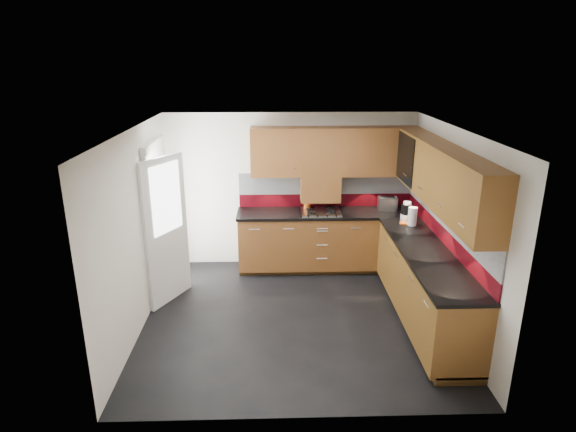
{
  "coord_description": "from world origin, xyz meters",
  "views": [
    {
      "loc": [
        -0.26,
        -5.44,
        3.19
      ],
      "look_at": [
        -0.07,
        0.65,
        1.16
      ],
      "focal_mm": 30.0,
      "sensor_mm": 36.0,
      "label": 1
    }
  ],
  "objects_px": {
    "gas_hob": "(321,211)",
    "food_processor": "(407,212)",
    "utensil_pot": "(307,203)",
    "toaster": "(387,204)"
  },
  "relations": [
    {
      "from": "utensil_pot",
      "to": "toaster",
      "type": "height_order",
      "value": "utensil_pot"
    },
    {
      "from": "utensil_pot",
      "to": "food_processor",
      "type": "xyz_separation_m",
      "value": [
        1.39,
        -0.57,
        0.03
      ]
    },
    {
      "from": "gas_hob",
      "to": "utensil_pot",
      "type": "distance_m",
      "value": 0.28
    },
    {
      "from": "gas_hob",
      "to": "utensil_pot",
      "type": "height_order",
      "value": "utensil_pot"
    },
    {
      "from": "utensil_pot",
      "to": "toaster",
      "type": "relative_size",
      "value": 1.31
    },
    {
      "from": "food_processor",
      "to": "utensil_pot",
      "type": "bearing_deg",
      "value": 157.71
    },
    {
      "from": "gas_hob",
      "to": "food_processor",
      "type": "relative_size",
      "value": 2.13
    },
    {
      "from": "utensil_pot",
      "to": "food_processor",
      "type": "relative_size",
      "value": 1.43
    },
    {
      "from": "toaster",
      "to": "food_processor",
      "type": "xyz_separation_m",
      "value": [
        0.16,
        -0.49,
        0.03
      ]
    },
    {
      "from": "gas_hob",
      "to": "utensil_pot",
      "type": "bearing_deg",
      "value": 137.18
    }
  ]
}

